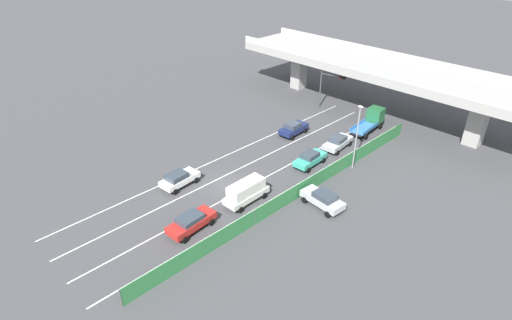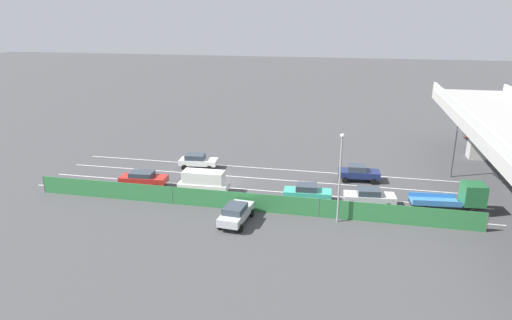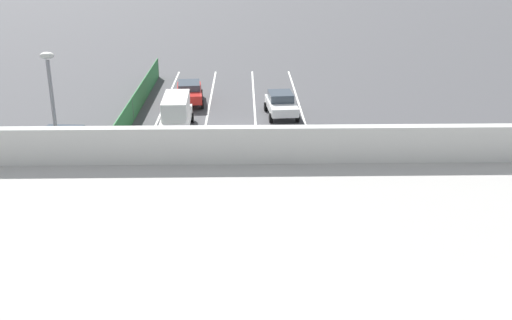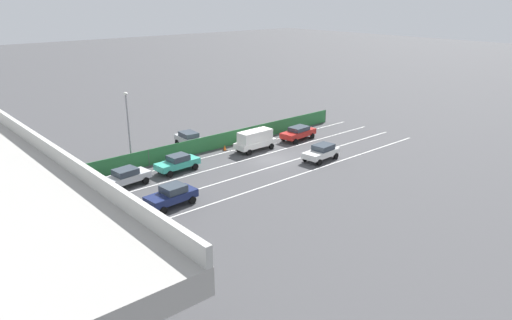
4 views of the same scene
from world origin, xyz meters
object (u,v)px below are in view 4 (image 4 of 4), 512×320
Objects in this scene: traffic_cone at (225,148)px; car_sedan_red at (298,132)px; car_taxi_teal at (178,162)px; street_lamp at (128,123)px; car_sedan_silver at (125,177)px; car_van_white at (255,139)px; traffic_light at (50,201)px; car_sedan_navy at (172,195)px; car_sedan_white at (322,152)px; flatbed_truck_blue at (34,195)px; parked_wagon_silver at (190,139)px.

car_sedan_red is at bearing -104.94° from traffic_cone.
car_taxi_teal is 0.59× the size of street_lamp.
street_lamp is at bearing -33.42° from car_sedan_silver.
traffic_cone is (-1.58, -10.42, -4.31)m from street_lamp.
car_van_white is 6.54m from car_sedan_red.
traffic_light is (-8.42, 31.20, 3.06)m from car_sedan_red.
car_sedan_navy is 0.92× the size of car_sedan_silver.
car_sedan_silver is 0.62× the size of street_lamp.
car_sedan_white is at bearing -148.07° from traffic_cone.
flatbed_truck_blue is 19.76m from parked_wagon_silver.
flatbed_truck_blue is at bearing 90.89° from car_sedan_silver.
car_sedan_navy reaches higher than traffic_cone.
parked_wagon_silver reaches higher than car_taxi_teal.
traffic_light is (-1.70, 27.78, 3.06)m from car_sedan_white.
flatbed_truck_blue is at bearing 91.41° from car_taxi_teal.
car_sedan_navy is at bearing 114.39° from car_van_white.
traffic_light is 24.87m from traffic_cone.
car_sedan_navy is 0.69× the size of flatbed_truck_blue.
car_sedan_red is 0.63× the size of street_lamp.
flatbed_truck_blue is (-0.12, 7.80, 0.49)m from car_sedan_silver.
car_sedan_silver is 12.69m from traffic_light.
car_sedan_navy is 10.77m from flatbed_truck_blue.
car_sedan_white is 19.94m from car_sedan_silver.
car_sedan_navy reaches higher than car_sedan_silver.
car_taxi_teal reaches higher than car_sedan_red.
traffic_light is 17.06m from street_lamp.
flatbed_truck_blue reaches higher than car_taxi_teal.
car_van_white is 7.68m from car_sedan_white.
car_van_white is 7.98× the size of traffic_cone.
car_van_white is 1.07× the size of parked_wagon_silver.
car_van_white is at bearing -89.40° from car_taxi_teal.
car_sedan_navy reaches higher than parked_wagon_silver.
flatbed_truck_blue is at bearing 54.60° from car_sedan_navy.
car_van_white is 26.32m from traffic_light.
car_van_white is at bearing -65.61° from car_sedan_navy.
car_sedan_white is at bearing -156.22° from car_van_white.
car_taxi_teal is 1.03× the size of car_sedan_white.
car_sedan_silver is at bearing 90.04° from car_sedan_red.
flatbed_truck_blue is 1.37× the size of parked_wagon_silver.
car_van_white is at bearing 23.78° from car_sedan_white.
car_van_white reaches higher than car_sedan_silver.
car_sedan_white is 10.81m from traffic_cone.
flatbed_truck_blue is at bearing 76.09° from car_sedan_white.
car_van_white is 13.95m from street_lamp.
traffic_light reaches higher than car_taxi_teal.
car_taxi_teal is at bearing -142.21° from street_lamp.
parked_wagon_silver is 0.83× the size of traffic_light.
car_sedan_navy is 16.16m from car_van_white.
traffic_light is 0.73× the size of street_lamp.
traffic_cone is (10.86, -22.07, -3.68)m from traffic_light.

